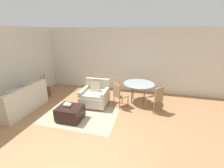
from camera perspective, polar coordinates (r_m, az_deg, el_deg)
ground_plane at (r=4.06m, az=-8.07°, el=-20.37°), size 20.00×20.00×0.00m
wall_back at (r=6.71m, az=3.04°, el=9.06°), size 12.00×0.06×2.75m
wall_left at (r=6.50m, az=-32.34°, el=5.71°), size 0.06×12.00×2.75m
area_rug at (r=5.06m, az=-12.02°, el=-11.72°), size 2.34×1.55×0.01m
couch at (r=5.95m, az=-31.27°, el=-6.06°), size 0.89×1.73×0.91m
armchair at (r=5.56m, az=-6.45°, el=-4.38°), size 0.94×0.95×0.90m
ottoman at (r=4.84m, az=-15.66°, el=-10.45°), size 0.74×0.62×0.43m
book_stack at (r=4.82m, az=-16.67°, el=-7.58°), size 0.24×0.20×0.07m
tv_remote_primary at (r=4.71m, az=-15.59°, el=-8.53°), size 0.09×0.16×0.01m
potted_plant at (r=6.91m, az=-24.16°, el=-2.29°), size 0.42×0.42×1.10m
dining_table at (r=5.71m, az=10.21°, el=-0.51°), size 1.15×1.15×0.74m
dining_chair_near_left at (r=5.26m, az=2.68°, el=-3.74°), size 0.59×0.59×0.90m
dining_chair_near_right at (r=5.18m, az=16.55°, el=-4.94°), size 0.59×0.59×0.90m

